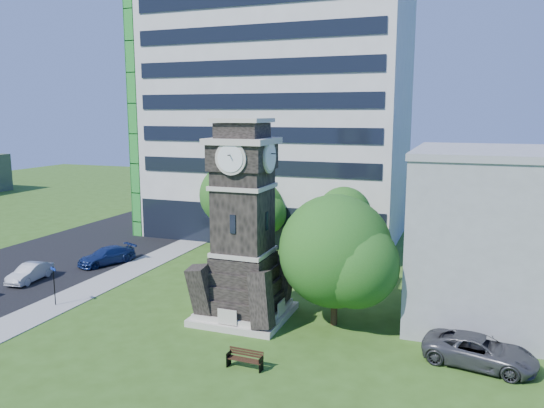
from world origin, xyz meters
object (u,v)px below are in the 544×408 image
at_px(car_street_mid, 30,273).
at_px(car_street_north, 107,256).
at_px(park_bench, 245,358).
at_px(clock_tower, 243,234).
at_px(street_sign, 54,281).
at_px(car_east_lot, 480,351).

distance_m(car_street_mid, car_street_north, 6.35).
xyz_separation_m(car_street_north, park_bench, (18.20, -12.99, -0.20)).
height_order(clock_tower, street_sign, clock_tower).
distance_m(clock_tower, car_east_lot, 14.46).
relative_size(car_street_mid, park_bench, 2.16).
height_order(car_east_lot, street_sign, street_sign).
bearing_deg(car_east_lot, car_street_mid, 94.95).
bearing_deg(clock_tower, car_east_lot, -7.67).
distance_m(park_bench, street_sign, 15.62).
relative_size(park_bench, street_sign, 0.69).
height_order(car_street_mid, park_bench, car_street_mid).
relative_size(clock_tower, car_east_lot, 2.24).
bearing_deg(park_bench, car_street_mid, 162.59).
bearing_deg(car_street_mid, car_street_north, 60.27).
height_order(car_street_north, park_bench, car_street_north).
bearing_deg(car_east_lot, clock_tower, 92.40).
xyz_separation_m(clock_tower, car_street_mid, (-17.98, 0.99, -4.62)).
bearing_deg(car_east_lot, car_street_north, 83.48).
bearing_deg(car_east_lot, street_sign, 101.54).
bearing_deg(clock_tower, park_bench, -66.24).
xyz_separation_m(clock_tower, car_east_lot, (13.62, -1.83, -4.52)).
distance_m(car_street_mid, park_bench, 21.89).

